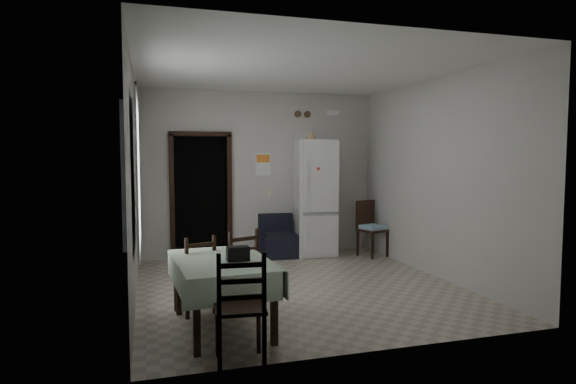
{
  "coord_description": "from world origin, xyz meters",
  "views": [
    {
      "loc": [
        -1.95,
        -6.09,
        1.77
      ],
      "look_at": [
        0.0,
        0.5,
        1.25
      ],
      "focal_mm": 30.0,
      "sensor_mm": 36.0,
      "label": 1
    }
  ],
  "objects_px": {
    "dining_table": "(222,294)",
    "navy_seat": "(279,236)",
    "dining_chair_near_head": "(240,306)",
    "fridge": "(314,198)",
    "dining_chair_far_left": "(195,274)",
    "corner_chair": "(373,229)",
    "dining_chair_far_right": "(236,270)"
  },
  "relations": [
    {
      "from": "dining_table",
      "to": "navy_seat",
      "type": "bearing_deg",
      "value": 61.57
    },
    {
      "from": "navy_seat",
      "to": "dining_chair_near_head",
      "type": "relative_size",
      "value": 0.74
    },
    {
      "from": "fridge",
      "to": "dining_table",
      "type": "height_order",
      "value": "fridge"
    },
    {
      "from": "navy_seat",
      "to": "dining_chair_far_left",
      "type": "bearing_deg",
      "value": -120.12
    },
    {
      "from": "corner_chair",
      "to": "dining_chair_far_right",
      "type": "bearing_deg",
      "value": -159.12
    },
    {
      "from": "navy_seat",
      "to": "corner_chair",
      "type": "xyz_separation_m",
      "value": [
        1.6,
        -0.42,
        0.12
      ]
    },
    {
      "from": "dining_table",
      "to": "dining_chair_near_head",
      "type": "distance_m",
      "value": 0.88
    },
    {
      "from": "fridge",
      "to": "dining_chair_far_left",
      "type": "distance_m",
      "value": 3.57
    },
    {
      "from": "fridge",
      "to": "corner_chair",
      "type": "bearing_deg",
      "value": -16.91
    },
    {
      "from": "corner_chair",
      "to": "dining_chair_far_right",
      "type": "distance_m",
      "value": 3.63
    },
    {
      "from": "navy_seat",
      "to": "corner_chair",
      "type": "bearing_deg",
      "value": -11.85
    },
    {
      "from": "corner_chair",
      "to": "dining_chair_far_left",
      "type": "xyz_separation_m",
      "value": [
        -3.3,
        -2.2,
        -0.04
      ]
    },
    {
      "from": "navy_seat",
      "to": "dining_chair_far_right",
      "type": "bearing_deg",
      "value": -112.09
    },
    {
      "from": "corner_chair",
      "to": "dining_table",
      "type": "height_order",
      "value": "corner_chair"
    },
    {
      "from": "dining_chair_far_left",
      "to": "dining_chair_near_head",
      "type": "distance_m",
      "value": 1.48
    },
    {
      "from": "fridge",
      "to": "dining_chair_near_head",
      "type": "height_order",
      "value": "fridge"
    },
    {
      "from": "dining_table",
      "to": "dining_chair_far_left",
      "type": "distance_m",
      "value": 0.64
    },
    {
      "from": "navy_seat",
      "to": "corner_chair",
      "type": "relative_size",
      "value": 0.75
    },
    {
      "from": "corner_chair",
      "to": "dining_table",
      "type": "xyz_separation_m",
      "value": [
        -3.08,
        -2.8,
        -0.13
      ]
    },
    {
      "from": "fridge",
      "to": "dining_chair_far_right",
      "type": "bearing_deg",
      "value": -118.35
    },
    {
      "from": "navy_seat",
      "to": "dining_chair_far_left",
      "type": "relative_size",
      "value": 0.83
    },
    {
      "from": "fridge",
      "to": "navy_seat",
      "type": "height_order",
      "value": "fridge"
    },
    {
      "from": "dining_table",
      "to": "dining_chair_near_head",
      "type": "height_order",
      "value": "dining_chair_near_head"
    },
    {
      "from": "dining_table",
      "to": "dining_chair_far_right",
      "type": "relative_size",
      "value": 1.46
    },
    {
      "from": "dining_chair_far_right",
      "to": "dining_chair_far_left",
      "type": "bearing_deg",
      "value": -28.31
    },
    {
      "from": "dining_chair_far_right",
      "to": "dining_chair_near_head",
      "type": "xyz_separation_m",
      "value": [
        -0.22,
        -1.41,
        0.02
      ]
    },
    {
      "from": "dining_chair_far_left",
      "to": "navy_seat",
      "type": "bearing_deg",
      "value": -141.39
    },
    {
      "from": "corner_chair",
      "to": "dining_chair_near_head",
      "type": "relative_size",
      "value": 0.99
    },
    {
      "from": "fridge",
      "to": "dining_table",
      "type": "xyz_separation_m",
      "value": [
        -2.14,
        -3.22,
        -0.67
      ]
    },
    {
      "from": "fridge",
      "to": "dining_table",
      "type": "distance_m",
      "value": 3.92
    },
    {
      "from": "dining_chair_far_left",
      "to": "dining_chair_near_head",
      "type": "xyz_separation_m",
      "value": [
        0.24,
        -1.46,
        0.05
      ]
    },
    {
      "from": "navy_seat",
      "to": "dining_table",
      "type": "xyz_separation_m",
      "value": [
        -1.48,
        -3.22,
        -0.01
      ]
    }
  ]
}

